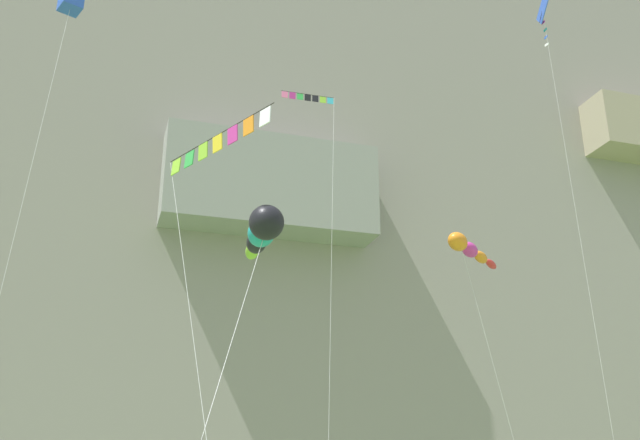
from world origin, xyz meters
TOP-DOWN VIEW (x-y plane):
  - cliff_face at (-0.00, 58.07)m, footprint 180.00×33.05m
  - kite_banner_far_right at (-0.59, 31.19)m, footprint 2.60×4.34m
  - kite_windsock_high_right at (8.93, 34.63)m, footprint 5.37×4.90m
  - kite_banner_mid_right at (-6.92, 17.06)m, footprint 1.69×3.48m
  - kite_diamond_mid_center at (12.27, 30.61)m, footprint 0.82×2.95m
  - kite_windsock_low_right at (-5.73, 17.83)m, footprint 3.34×7.42m

SIDE VIEW (x-z plane):
  - kite_windsock_low_right at x=-5.73m, z-range 4.25..13.61m
  - kite_banner_mid_right at x=-6.92m, z-range 4.52..15.35m
  - kite_windsock_high_right at x=8.93m, z-range 7.41..23.10m
  - kite_banner_far_right at x=-0.59m, z-range 7.77..28.91m
  - kite_diamond_mid_center at x=12.27m, z-range 12.68..41.80m
  - cliff_face at x=0.00m, z-range -0.03..68.54m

